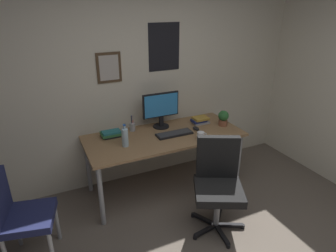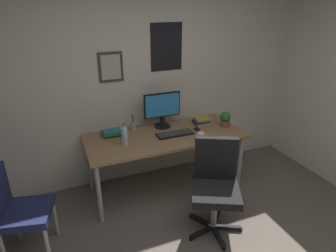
{
  "view_description": "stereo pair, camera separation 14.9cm",
  "coord_description": "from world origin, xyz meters",
  "px_view_note": "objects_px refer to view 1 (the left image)",
  "views": [
    {
      "loc": [
        -1.19,
        -1.16,
        2.17
      ],
      "look_at": [
        0.09,
        1.58,
        0.88
      ],
      "focal_mm": 31.45,
      "sensor_mm": 36.0,
      "label": 1
    },
    {
      "loc": [
        -1.05,
        -1.22,
        2.17
      ],
      "look_at": [
        0.09,
        1.58,
        0.88
      ],
      "focal_mm": 31.45,
      "sensor_mm": 36.0,
      "label": 2
    }
  ],
  "objects_px": {
    "keyboard": "(174,134)",
    "book_stack_right": "(200,120)",
    "office_chair": "(218,180)",
    "pen_cup": "(132,126)",
    "water_bottle": "(125,137)",
    "potted_plant": "(223,118)",
    "monitor": "(161,109)",
    "coffee_mug_near": "(201,136)",
    "side_chair": "(19,213)",
    "book_stack_left": "(111,134)",
    "computer_mouse": "(196,128)"
  },
  "relations": [
    {
      "from": "keyboard",
      "to": "book_stack_right",
      "type": "xyz_separation_m",
      "value": [
        0.45,
        0.18,
        0.03
      ]
    },
    {
      "from": "office_chair",
      "to": "pen_cup",
      "type": "xyz_separation_m",
      "value": [
        -0.51,
        1.08,
        0.25
      ]
    },
    {
      "from": "water_bottle",
      "to": "potted_plant",
      "type": "xyz_separation_m",
      "value": [
        1.28,
        0.03,
        -0.0
      ]
    },
    {
      "from": "pen_cup",
      "to": "office_chair",
      "type": "bearing_deg",
      "value": -64.57
    },
    {
      "from": "monitor",
      "to": "coffee_mug_near",
      "type": "height_order",
      "value": "monitor"
    },
    {
      "from": "side_chair",
      "to": "pen_cup",
      "type": "relative_size",
      "value": 4.38
    },
    {
      "from": "side_chair",
      "to": "book_stack_left",
      "type": "xyz_separation_m",
      "value": [
        1.01,
        0.69,
        0.26
      ]
    },
    {
      "from": "computer_mouse",
      "to": "water_bottle",
      "type": "bearing_deg",
      "value": -176.6
    },
    {
      "from": "office_chair",
      "to": "keyboard",
      "type": "relative_size",
      "value": 2.21
    },
    {
      "from": "computer_mouse",
      "to": "potted_plant",
      "type": "height_order",
      "value": "potted_plant"
    },
    {
      "from": "monitor",
      "to": "book_stack_left",
      "type": "relative_size",
      "value": 2.1
    },
    {
      "from": "keyboard",
      "to": "coffee_mug_near",
      "type": "distance_m",
      "value": 0.33
    },
    {
      "from": "computer_mouse",
      "to": "book_stack_right",
      "type": "relative_size",
      "value": 0.51
    },
    {
      "from": "computer_mouse",
      "to": "coffee_mug_near",
      "type": "relative_size",
      "value": 0.92
    },
    {
      "from": "computer_mouse",
      "to": "book_stack_left",
      "type": "height_order",
      "value": "book_stack_left"
    },
    {
      "from": "water_bottle",
      "to": "coffee_mug_near",
      "type": "bearing_deg",
      "value": -14.73
    },
    {
      "from": "water_bottle",
      "to": "book_stack_right",
      "type": "distance_m",
      "value": 1.08
    },
    {
      "from": "office_chair",
      "to": "potted_plant",
      "type": "relative_size",
      "value": 4.87
    },
    {
      "from": "monitor",
      "to": "water_bottle",
      "type": "xyz_separation_m",
      "value": [
        -0.56,
        -0.32,
        -0.13
      ]
    },
    {
      "from": "monitor",
      "to": "computer_mouse",
      "type": "bearing_deg",
      "value": -37.55
    },
    {
      "from": "side_chair",
      "to": "monitor",
      "type": "height_order",
      "value": "monitor"
    },
    {
      "from": "monitor",
      "to": "pen_cup",
      "type": "height_order",
      "value": "monitor"
    },
    {
      "from": "office_chair",
      "to": "book_stack_right",
      "type": "xyz_separation_m",
      "value": [
        0.34,
        0.94,
        0.24
      ]
    },
    {
      "from": "potted_plant",
      "to": "water_bottle",
      "type": "bearing_deg",
      "value": -178.63
    },
    {
      "from": "keyboard",
      "to": "water_bottle",
      "type": "relative_size",
      "value": 1.7
    },
    {
      "from": "office_chair",
      "to": "monitor",
      "type": "xyz_separation_m",
      "value": [
        -0.15,
        1.04,
        0.44
      ]
    },
    {
      "from": "office_chair",
      "to": "coffee_mug_near",
      "type": "bearing_deg",
      "value": 79.25
    },
    {
      "from": "pen_cup",
      "to": "book_stack_right",
      "type": "distance_m",
      "value": 0.87
    },
    {
      "from": "side_chair",
      "to": "book_stack_left",
      "type": "height_order",
      "value": "side_chair"
    },
    {
      "from": "office_chair",
      "to": "book_stack_right",
      "type": "bearing_deg",
      "value": 70.02
    },
    {
      "from": "computer_mouse",
      "to": "book_stack_right",
      "type": "xyz_separation_m",
      "value": [
        0.15,
        0.16,
        0.02
      ]
    },
    {
      "from": "monitor",
      "to": "book_stack_right",
      "type": "bearing_deg",
      "value": -12.06
    },
    {
      "from": "side_chair",
      "to": "coffee_mug_near",
      "type": "xyz_separation_m",
      "value": [
        1.89,
        0.18,
        0.27
      ]
    },
    {
      "from": "pen_cup",
      "to": "book_stack_left",
      "type": "bearing_deg",
      "value": -168.35
    },
    {
      "from": "keyboard",
      "to": "water_bottle",
      "type": "distance_m",
      "value": 0.61
    },
    {
      "from": "computer_mouse",
      "to": "book_stack_left",
      "type": "bearing_deg",
      "value": 165.91
    },
    {
      "from": "computer_mouse",
      "to": "book_stack_right",
      "type": "bearing_deg",
      "value": 46.77
    },
    {
      "from": "keyboard",
      "to": "water_bottle",
      "type": "xyz_separation_m",
      "value": [
        -0.6,
        -0.04,
        0.09
      ]
    },
    {
      "from": "coffee_mug_near",
      "to": "book_stack_right",
      "type": "xyz_separation_m",
      "value": [
        0.24,
        0.43,
        -0.01
      ]
    },
    {
      "from": "coffee_mug_near",
      "to": "potted_plant",
      "type": "distance_m",
      "value": 0.53
    },
    {
      "from": "side_chair",
      "to": "pen_cup",
      "type": "bearing_deg",
      "value": 30.27
    },
    {
      "from": "side_chair",
      "to": "keyboard",
      "type": "bearing_deg",
      "value": 14.25
    },
    {
      "from": "keyboard",
      "to": "book_stack_right",
      "type": "relative_size",
      "value": 1.98
    },
    {
      "from": "monitor",
      "to": "potted_plant",
      "type": "height_order",
      "value": "monitor"
    },
    {
      "from": "water_bottle",
      "to": "pen_cup",
      "type": "relative_size",
      "value": 1.26
    },
    {
      "from": "pen_cup",
      "to": "book_stack_left",
      "type": "distance_m",
      "value": 0.28
    },
    {
      "from": "side_chair",
      "to": "keyboard",
      "type": "height_order",
      "value": "side_chair"
    },
    {
      "from": "office_chair",
      "to": "keyboard",
      "type": "height_order",
      "value": "office_chair"
    },
    {
      "from": "office_chair",
      "to": "water_bottle",
      "type": "height_order",
      "value": "water_bottle"
    },
    {
      "from": "monitor",
      "to": "office_chair",
      "type": "bearing_deg",
      "value": -81.59
    }
  ]
}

